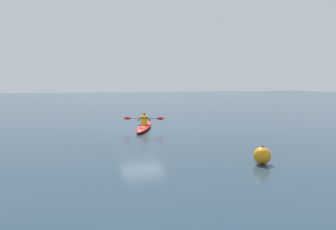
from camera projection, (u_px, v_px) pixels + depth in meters
The scene contains 4 objects.
ground_plane at pixel (142, 130), 18.68m from camera, with size 160.00×160.00×0.00m, color #233847.
kayak at pixel (144, 127), 18.99m from camera, with size 2.40×4.58×0.27m.
kayaker at pixel (144, 119), 18.95m from camera, with size 2.22×0.95×0.77m.
mooring_buoy_channel_marker at pixel (262, 156), 10.68m from camera, with size 0.58×0.58×0.62m.
Camera 1 is at (4.63, 17.98, 2.74)m, focal length 33.62 mm.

